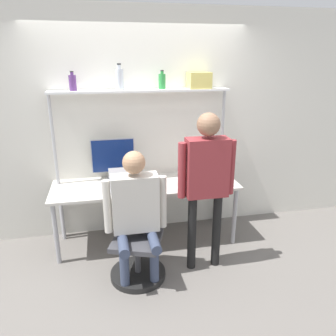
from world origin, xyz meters
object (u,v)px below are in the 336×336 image
Objects in this scene: bottle_purple at (73,82)px; storage_box at (199,80)px; person_standing at (207,173)px; bottle_green at (162,81)px; bottle_clear at (120,79)px; office_chair at (138,251)px; person_seated at (136,208)px; laptop at (124,183)px; cell_phone at (146,186)px; monitor at (113,158)px.

storage_box is at bearing 0.00° from bottle_purple.
bottle_green reaches higher than person_standing.
bottle_green is 0.48m from bottle_clear.
bottle_green is (0.98, -0.00, 0.00)m from bottle_purple.
person_seated is at bearing -108.30° from office_chair.
office_chair is at bearing -86.40° from bottle_clear.
laptop reaches higher than office_chair.
bottle_clear reaches higher than person_standing.
bottle_green is 0.73× the size of bottle_clear.
person_standing is 1.23m from bottle_green.
person_standing is at bearing -47.88° from cell_phone.
person_seated is at bearing -87.44° from bottle_clear.
bottle_purple reaches higher than person_seated.
laptop is 1.00m from person_standing.
monitor is 0.37m from laptop.
bottle_clear is (0.50, 0.00, 0.03)m from bottle_purple.
cell_phone is at bearing -38.83° from monitor.
bottle_purple is at bearing 180.00° from bottle_green.
person_seated reaches higher than monitor.
bottle_purple is 0.99× the size of bottle_green.
cell_phone is (0.25, 0.01, -0.06)m from laptop.
office_chair is 0.67× the size of person_seated.
bottle_clear reaches higher than laptop.
person_standing is 8.11× the size of bottle_purple.
bottle_clear is (-0.48, 0.00, 0.03)m from bottle_green.
cell_phone is 0.85m from person_standing.
laptop is 1.15m from bottle_clear.
bottle_green reaches higher than cell_phone.
person_seated is 1.50m from bottle_green.
laptop is 1.46m from storage_box.
office_chair is 0.54× the size of person_standing.
person_standing is at bearing 4.03° from person_seated.
bottle_clear is 0.91m from storage_box.
cell_phone is 0.11× the size of person_seated.
bottle_clear reaches higher than cell_phone.
bottle_purple is (-1.25, 0.87, 0.82)m from person_standing.
bottle_clear is at bearing 180.00° from bottle_green.
office_chair is at bearing -179.36° from person_standing.
laptop is 1.59× the size of bottle_green.
person_seated is (-0.01, -0.04, 0.51)m from office_chair.
monitor reaches higher than laptop.
person_seated is 5.25× the size of storage_box.
bottle_clear is at bearing 92.56° from person_seated.
cell_phone is at bearing -21.52° from bottle_purple.
cell_phone is 0.73× the size of bottle_green.
storage_box is (0.44, 0.00, 0.00)m from bottle_green.
storage_box is (0.86, 0.88, 1.61)m from office_chair.
office_chair is (-0.17, -0.59, -0.47)m from cell_phone.
laptop is 0.25× the size of person_seated.
office_chair is 1.86m from bottle_clear.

